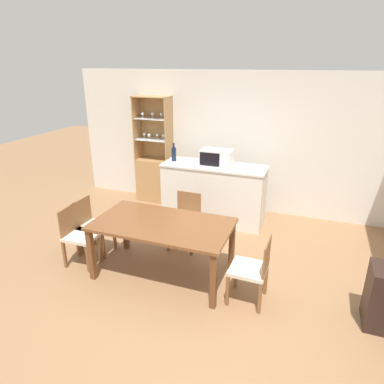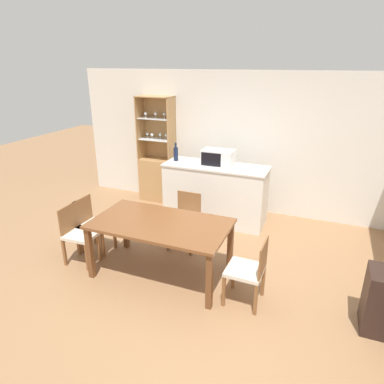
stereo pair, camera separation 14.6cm
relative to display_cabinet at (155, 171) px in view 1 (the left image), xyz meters
The scene contains 11 objects.
ground_plane 3.06m from the display_cabinet, 53.87° to the right, with size 18.00×18.00×0.00m, color #936B47.
wall_back 1.90m from the display_cabinet, ahead, with size 6.80×0.06×2.55m.
kitchen_counter 1.50m from the display_cabinet, 20.69° to the right, with size 1.79×0.64×1.03m.
display_cabinet is the anchor object (origin of this frame).
dining_table 2.69m from the display_cabinet, 61.77° to the right, with size 1.76×0.97×0.76m.
dining_chair_side_left_far 2.23m from the display_cabinet, 88.24° to the right, with size 0.42×0.42×0.83m.
dining_chair_side_right_near 3.53m from the display_cabinet, 45.47° to the right, with size 0.43×0.43×0.83m.
dining_chair_head_far 2.02m from the display_cabinet, 50.86° to the right, with size 0.42×0.42×0.83m.
dining_chair_side_left_near 2.52m from the display_cabinet, 88.44° to the right, with size 0.43×0.43×0.83m.
microwave 1.61m from the display_cabinet, 19.22° to the right, with size 0.53×0.33×0.26m.
wine_bottle 0.99m from the display_cabinet, 38.44° to the right, with size 0.08×0.08×0.32m.
Camera 1 is at (1.22, -3.50, 2.69)m, focal length 32.00 mm.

